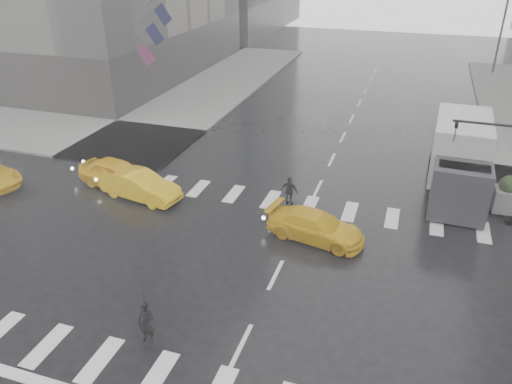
% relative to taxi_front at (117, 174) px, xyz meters
% --- Properties ---
extents(ground, '(120.00, 120.00, 0.00)m').
position_rel_taxi_front_xyz_m(ground, '(10.12, -4.91, -0.75)').
color(ground, black).
rests_on(ground, ground).
extents(sidewalk_nw, '(35.00, 35.00, 0.15)m').
position_rel_taxi_front_xyz_m(sidewalk_nw, '(-9.38, 12.59, -0.67)').
color(sidewalk_nw, slate).
rests_on(sidewalk_nw, ground).
extents(road_markings, '(18.00, 48.00, 0.01)m').
position_rel_taxi_front_xyz_m(road_markings, '(10.12, -4.91, -0.74)').
color(road_markings, silver).
rests_on(road_markings, ground).
extents(street_lamp_far, '(2.15, 0.22, 9.00)m').
position_rel_taxi_front_xyz_m(street_lamp_far, '(20.99, 33.09, 4.20)').
color(street_lamp_far, '#59595B').
rests_on(street_lamp_far, ground).
extents(planter_west, '(1.10, 1.10, 1.80)m').
position_rel_taxi_front_xyz_m(planter_west, '(17.12, 3.29, 0.24)').
color(planter_west, slate).
rests_on(planter_west, ground).
extents(planter_mid, '(1.10, 1.10, 1.80)m').
position_rel_taxi_front_xyz_m(planter_mid, '(19.12, 3.29, 0.24)').
color(planter_mid, slate).
rests_on(planter_mid, ground).
extents(flag_cluster, '(2.87, 3.06, 4.69)m').
position_rel_taxi_front_xyz_m(flag_cluster, '(-4.96, 13.59, 4.90)').
color(flag_cluster, '#59595B').
rests_on(flag_cluster, ground).
extents(pedestrian_black, '(1.03, 1.04, 2.43)m').
position_rel_taxi_front_xyz_m(pedestrian_black, '(7.16, -9.69, 0.90)').
color(pedestrian_black, black).
rests_on(pedestrian_black, ground).
extents(pedestrian_far_a, '(0.97, 0.70, 1.50)m').
position_rel_taxi_front_xyz_m(pedestrian_far_a, '(9.13, 0.90, 0.00)').
color(pedestrian_far_a, black).
rests_on(pedestrian_far_a, ground).
extents(pedestrian_far_b, '(1.19, 1.14, 1.64)m').
position_rel_taxi_front_xyz_m(pedestrian_far_b, '(15.97, 1.56, 0.07)').
color(pedestrian_far_b, black).
rests_on(pedestrian_far_b, ground).
extents(taxi_front, '(4.61, 2.47, 1.49)m').
position_rel_taxi_front_xyz_m(taxi_front, '(0.00, 0.00, 0.00)').
color(taxi_front, '#F0B50C').
rests_on(taxi_front, ground).
extents(taxi_mid, '(4.42, 2.22, 1.39)m').
position_rel_taxi_front_xyz_m(taxi_mid, '(1.83, -0.79, -0.05)').
color(taxi_mid, '#F0B50C').
rests_on(taxi_mid, ground).
extents(taxi_rear, '(4.09, 2.45, 1.26)m').
position_rel_taxi_front_xyz_m(taxi_rear, '(11.03, -1.82, -0.12)').
color(taxi_rear, '#F0B50C').
rests_on(taxi_rear, ground).
extents(box_truck, '(2.64, 7.04, 3.74)m').
position_rel_taxi_front_xyz_m(box_truck, '(16.91, 4.66, 1.25)').
color(box_truck, '#BBBBBD').
rests_on(box_truck, ground).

